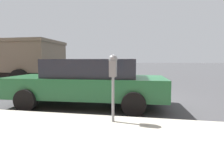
# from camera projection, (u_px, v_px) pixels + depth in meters

# --- Properties ---
(ground_plane) EXTENTS (220.00, 220.00, 0.00)m
(ground_plane) POSITION_uv_depth(u_px,v_px,m) (126.00, 101.00, 6.30)
(ground_plane) COLOR #424244
(parking_meter) EXTENTS (0.21, 0.19, 1.44)m
(parking_meter) POSITION_uv_depth(u_px,v_px,m) (113.00, 71.00, 3.67)
(parking_meter) COLOR gray
(parking_meter) RESTS_ON sidewalk
(car_green) EXTENTS (2.12, 4.96, 1.49)m
(car_green) POSITION_uv_depth(u_px,v_px,m) (88.00, 81.00, 5.55)
(car_green) COLOR #1E5B33
(car_green) RESTS_ON ground_plane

